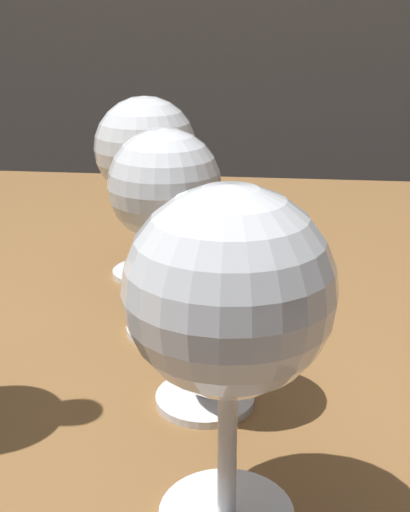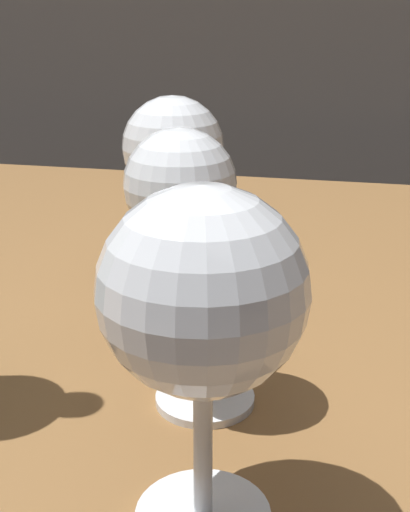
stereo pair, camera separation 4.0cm
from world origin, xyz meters
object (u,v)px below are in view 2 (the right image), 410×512
object	(u,v)px
wine_glass_rose	(173,151)
wine_glass_pinot	(205,275)
wine_glass_merlot	(180,190)
wine_glass_white	(203,296)

from	to	relation	value
wine_glass_rose	wine_glass_pinot	bearing A→B (deg)	-70.34
wine_glass_pinot	wine_glass_rose	bearing A→B (deg)	109.66
wine_glass_pinot	wine_glass_merlot	bearing A→B (deg)	112.30
wine_glass_pinot	wine_glass_white	bearing A→B (deg)	-77.98
wine_glass_white	wine_glass_merlot	distance (m)	0.21
wine_glass_white	wine_glass_rose	xyz separation A→B (m)	(-0.10, 0.31, -0.00)
wine_glass_pinot	wine_glass_rose	distance (m)	0.22
wine_glass_pinot	wine_glass_rose	xyz separation A→B (m)	(-0.07, 0.21, 0.03)
wine_glass_white	wine_glass_rose	distance (m)	0.33
wine_glass_white	wine_glass_pinot	xyz separation A→B (m)	(-0.02, 0.10, -0.03)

